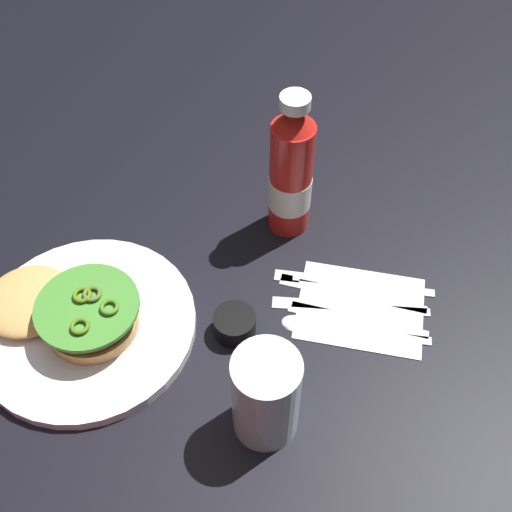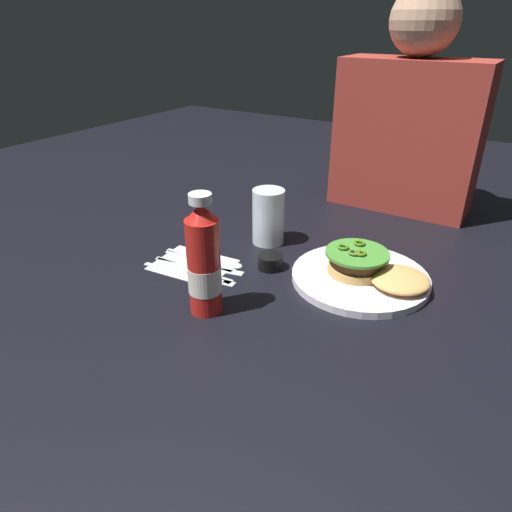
% 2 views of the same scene
% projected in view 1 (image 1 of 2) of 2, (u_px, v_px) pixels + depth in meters
% --- Properties ---
extents(ground_plane, '(3.00, 3.00, 0.00)m').
position_uv_depth(ground_plane, '(188.00, 297.00, 0.83)').
color(ground_plane, black).
extents(dinner_plate, '(0.27, 0.27, 0.02)m').
position_uv_depth(dinner_plate, '(88.00, 325.00, 0.79)').
color(dinner_plate, white).
rests_on(dinner_plate, ground_plane).
extents(burger_sandwich, '(0.21, 0.13, 0.05)m').
position_uv_depth(burger_sandwich, '(67.00, 310.00, 0.77)').
color(burger_sandwich, tan).
rests_on(burger_sandwich, dinner_plate).
extents(ketchup_bottle, '(0.06, 0.06, 0.22)m').
position_uv_depth(ketchup_bottle, '(291.00, 174.00, 0.84)').
color(ketchup_bottle, red).
rests_on(ketchup_bottle, ground_plane).
extents(water_glass, '(0.07, 0.07, 0.13)m').
position_uv_depth(water_glass, '(266.00, 396.00, 0.67)').
color(water_glass, silver).
rests_on(water_glass, ground_plane).
extents(condiment_cup, '(0.05, 0.05, 0.03)m').
position_uv_depth(condiment_cup, '(235.00, 324.00, 0.78)').
color(condiment_cup, black).
rests_on(condiment_cup, ground_plane).
extents(napkin, '(0.17, 0.14, 0.00)m').
position_uv_depth(napkin, '(360.00, 308.00, 0.81)').
color(napkin, white).
rests_on(napkin, ground_plane).
extents(steak_knife, '(0.21, 0.04, 0.00)m').
position_uv_depth(steak_knife, '(343.00, 281.00, 0.84)').
color(steak_knife, silver).
rests_on(steak_knife, napkin).
extents(table_knife, '(0.20, 0.02, 0.00)m').
position_uv_depth(table_knife, '(343.00, 291.00, 0.83)').
color(table_knife, silver).
rests_on(table_knife, napkin).
extents(butter_knife, '(0.20, 0.06, 0.00)m').
position_uv_depth(butter_knife, '(341.00, 305.00, 0.81)').
color(butter_knife, silver).
rests_on(butter_knife, napkin).
extents(fork_utensil, '(0.18, 0.02, 0.00)m').
position_uv_depth(fork_utensil, '(345.00, 315.00, 0.80)').
color(fork_utensil, silver).
rests_on(fork_utensil, napkin).
extents(spoon_utensil, '(0.19, 0.04, 0.00)m').
position_uv_depth(spoon_utensil, '(335.00, 328.00, 0.79)').
color(spoon_utensil, silver).
rests_on(spoon_utensil, napkin).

